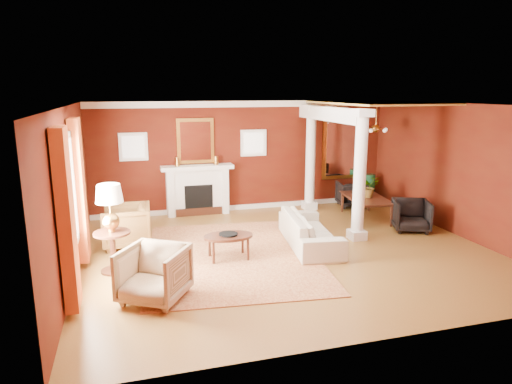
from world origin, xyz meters
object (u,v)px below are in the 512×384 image
object	(u,v)px
dining_table	(367,202)
sofa	(310,225)
coffee_table	(228,237)
armchair_stripe	(154,271)
armchair_leopard	(126,224)
side_table	(110,213)

from	to	relation	value
dining_table	sofa	bearing A→B (deg)	132.98
coffee_table	armchair_stripe	bearing A→B (deg)	-136.53
armchair_leopard	side_table	world-z (taller)	side_table
coffee_table	dining_table	distance (m)	4.33
armchair_leopard	side_table	size ratio (longest dim) A/B	0.60
sofa	coffee_table	distance (m)	1.83
coffee_table	side_table	size ratio (longest dim) A/B	0.59
sofa	dining_table	bearing A→B (deg)	-47.77
armchair_leopard	side_table	xyz separation A→B (m)	(-0.24, -1.34, 0.61)
sofa	armchair_leopard	world-z (taller)	armchair_leopard
coffee_table	side_table	distance (m)	2.20
sofa	side_table	distance (m)	3.97
sofa	dining_table	world-z (taller)	dining_table
side_table	sofa	bearing A→B (deg)	5.21
armchair_stripe	coffee_table	world-z (taller)	armchair_stripe
sofa	side_table	size ratio (longest dim) A/B	1.42
sofa	coffee_table	bearing A→B (deg)	107.27
sofa	armchair_stripe	bearing A→B (deg)	125.18
coffee_table	side_table	xyz separation A→B (m)	(-2.10, -0.05, 0.65)
armchair_leopard	side_table	bearing A→B (deg)	-7.66
armchair_stripe	coffee_table	xyz separation A→B (m)	(1.48, 1.40, -0.03)
armchair_leopard	dining_table	size ratio (longest dim) A/B	0.60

